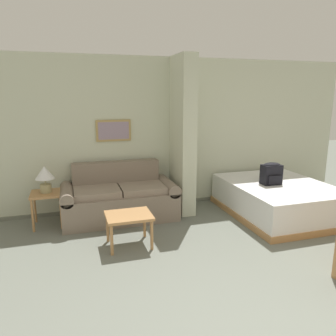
% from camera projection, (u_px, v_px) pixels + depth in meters
% --- Properties ---
extents(wall_back, '(7.26, 0.16, 2.60)m').
position_uv_depth(wall_back, '(161.00, 134.00, 5.78)').
color(wall_back, beige).
rests_on(wall_back, ground_plane).
extents(wall_partition_pillar, '(0.24, 0.72, 2.60)m').
position_uv_depth(wall_partition_pillar, '(183.00, 136.00, 5.47)').
color(wall_partition_pillar, beige).
rests_on(wall_partition_pillar, ground_plane).
extents(couch, '(1.82, 0.84, 0.89)m').
position_uv_depth(couch, '(119.00, 199.00, 5.30)').
color(couch, gray).
rests_on(couch, ground_plane).
extents(coffee_table, '(0.60, 0.49, 0.44)m').
position_uv_depth(coffee_table, '(129.00, 219.00, 4.31)').
color(coffee_table, '#B27F4C').
rests_on(coffee_table, ground_plane).
extents(side_table, '(0.46, 0.46, 0.53)m').
position_uv_depth(side_table, '(47.00, 198.00, 4.96)').
color(side_table, '#B27F4C').
rests_on(side_table, ground_plane).
extents(table_lamp, '(0.28, 0.28, 0.41)m').
position_uv_depth(table_lamp, '(45.00, 176.00, 4.89)').
color(table_lamp, tan).
rests_on(table_lamp, side_table).
extents(bed, '(1.57, 1.96, 0.53)m').
position_uv_depth(bed, '(277.00, 198.00, 5.50)').
color(bed, '#B27F4C').
rests_on(bed, ground_plane).
extents(backpack, '(0.32, 0.22, 0.36)m').
position_uv_depth(backpack, '(271.00, 173.00, 5.35)').
color(backpack, black).
rests_on(backpack, bed).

